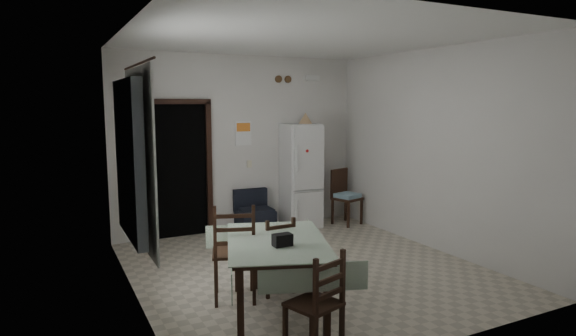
% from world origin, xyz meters
% --- Properties ---
extents(ground, '(4.50, 4.50, 0.00)m').
position_xyz_m(ground, '(0.00, 0.00, 0.00)').
color(ground, '#AFA58F').
rests_on(ground, ground).
extents(ceiling, '(4.20, 4.50, 0.02)m').
position_xyz_m(ceiling, '(0.00, 0.00, 2.90)').
color(ceiling, white).
rests_on(ceiling, ground).
extents(wall_back, '(4.20, 0.02, 2.90)m').
position_xyz_m(wall_back, '(0.00, 2.25, 1.45)').
color(wall_back, silver).
rests_on(wall_back, ground).
extents(wall_front, '(4.20, 0.02, 2.90)m').
position_xyz_m(wall_front, '(0.00, -2.25, 1.45)').
color(wall_front, silver).
rests_on(wall_front, ground).
extents(wall_left, '(0.02, 4.50, 2.90)m').
position_xyz_m(wall_left, '(-2.10, 0.00, 1.45)').
color(wall_left, silver).
rests_on(wall_left, ground).
extents(wall_right, '(0.02, 4.50, 2.90)m').
position_xyz_m(wall_right, '(2.10, 0.00, 1.45)').
color(wall_right, silver).
rests_on(wall_right, ground).
extents(doorway, '(1.06, 0.52, 2.22)m').
position_xyz_m(doorway, '(-1.05, 2.45, 1.06)').
color(doorway, black).
rests_on(doorway, ground).
extents(window_recess, '(0.10, 1.20, 1.60)m').
position_xyz_m(window_recess, '(-2.15, -0.20, 1.55)').
color(window_recess, silver).
rests_on(window_recess, ground).
extents(curtain, '(0.02, 1.45, 1.85)m').
position_xyz_m(curtain, '(-2.04, -0.20, 1.55)').
color(curtain, silver).
rests_on(curtain, ground).
extents(curtain_rod, '(0.02, 1.60, 0.02)m').
position_xyz_m(curtain_rod, '(-2.03, -0.20, 2.50)').
color(curtain_rod, black).
rests_on(curtain_rod, ground).
extents(calendar, '(0.28, 0.02, 0.40)m').
position_xyz_m(calendar, '(0.05, 2.24, 1.62)').
color(calendar, white).
rests_on(calendar, ground).
extents(calendar_image, '(0.24, 0.01, 0.14)m').
position_xyz_m(calendar_image, '(0.05, 2.23, 1.72)').
color(calendar_image, orange).
rests_on(calendar_image, ground).
extents(light_switch, '(0.08, 0.02, 0.12)m').
position_xyz_m(light_switch, '(0.15, 2.24, 1.10)').
color(light_switch, beige).
rests_on(light_switch, ground).
extents(vent_left, '(0.12, 0.03, 0.12)m').
position_xyz_m(vent_left, '(0.70, 2.23, 2.52)').
color(vent_left, brown).
rests_on(vent_left, ground).
extents(vent_right, '(0.12, 0.03, 0.12)m').
position_xyz_m(vent_right, '(0.88, 2.23, 2.52)').
color(vent_right, brown).
rests_on(vent_right, ground).
extents(emergency_light, '(0.25, 0.07, 0.09)m').
position_xyz_m(emergency_light, '(1.35, 2.21, 2.55)').
color(emergency_light, white).
rests_on(emergency_light, ground).
extents(fridge, '(0.62, 0.62, 1.77)m').
position_xyz_m(fridge, '(0.96, 1.93, 0.89)').
color(fridge, silver).
rests_on(fridge, ground).
extents(tan_cone, '(0.25, 0.25, 0.19)m').
position_xyz_m(tan_cone, '(1.02, 1.87, 1.87)').
color(tan_cone, tan).
rests_on(tan_cone, fridge).
extents(navy_seat, '(0.61, 0.59, 0.69)m').
position_xyz_m(navy_seat, '(0.12, 1.93, 0.35)').
color(navy_seat, black).
rests_on(navy_seat, ground).
extents(corner_chair, '(0.52, 0.52, 0.97)m').
position_xyz_m(corner_chair, '(1.76, 1.69, 0.48)').
color(corner_chair, black).
rests_on(corner_chair, ground).
extents(dining_table, '(1.40, 1.71, 0.76)m').
position_xyz_m(dining_table, '(-0.90, -1.03, 0.38)').
color(dining_table, '#9AAF95').
rests_on(dining_table, ground).
extents(black_bag, '(0.18, 0.11, 0.12)m').
position_xyz_m(black_bag, '(-0.94, -1.23, 0.82)').
color(black_bag, black).
rests_on(black_bag, dining_table).
extents(dining_chair_far_left, '(0.59, 0.59, 1.08)m').
position_xyz_m(dining_chair_far_left, '(-1.15, -0.49, 0.54)').
color(dining_chair_far_left, black).
rests_on(dining_chair_far_left, ground).
extents(dining_chair_far_right, '(0.38, 0.38, 0.87)m').
position_xyz_m(dining_chair_far_right, '(-0.67, -0.48, 0.44)').
color(dining_chair_far_right, black).
rests_on(dining_chair_far_right, ground).
extents(dining_chair_near_head, '(0.50, 0.50, 0.92)m').
position_xyz_m(dining_chair_near_head, '(-0.97, -1.89, 0.46)').
color(dining_chair_near_head, black).
rests_on(dining_chair_near_head, ground).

